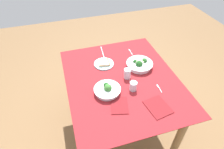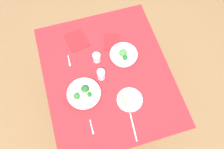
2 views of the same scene
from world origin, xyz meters
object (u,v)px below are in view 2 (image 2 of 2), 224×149
Objects in this scene: water_glass_side at (97,58)px; napkin_folded_lower at (77,40)px; broccoli_bowl_far at (124,55)px; table_knife_left at (133,127)px; broccoli_bowl_near at (84,94)px; fork_by_near_bowl at (69,61)px; bread_side_plate at (130,100)px; napkin_folded_upper at (112,42)px; fork_by_far_bowl at (92,128)px; water_glass_center at (101,75)px.

water_glass_side is 0.27m from napkin_folded_lower.
table_knife_left is (0.59, -0.11, -0.03)m from broccoli_bowl_far.
fork_by_near_bowl is (-0.33, -0.05, -0.03)m from broccoli_bowl_near.
broccoli_bowl_near is at bearing -113.34° from bread_side_plate.
napkin_folded_upper is (-0.13, 0.17, -0.04)m from water_glass_side.
fork_by_near_bowl is (-0.47, -0.38, -0.01)m from bread_side_plate.
napkin_folded_upper is at bearing 103.33° from fork_by_near_bowl.
table_knife_left is at bearing -4.44° from napkin_folded_upper.
broccoli_bowl_far is at bearing 141.99° from fork_by_far_bowl.
fork_by_near_bowl is at bearing -171.23° from broccoli_bowl_near.
napkin_folded_lower reaches higher than fork_by_far_bowl.
broccoli_bowl_far is 2.41× the size of water_glass_center.
napkin_folded_lower is at bearing -159.80° from table_knife_left.
water_glass_center is (0.13, -0.23, 0.02)m from broccoli_bowl_far.
fork_by_near_bowl is at bearing -29.94° from napkin_folded_lower.
water_glass_center reaches higher than broccoli_bowl_near.
broccoli_bowl_far is 0.26m from water_glass_center.
napkin_folded_upper is at bearing -179.24° from table_knife_left.
fork_by_far_bowl is 0.59m from fork_by_near_bowl.
bread_side_plate reaches higher than fork_by_near_bowl.
table_knife_left is 1.20× the size of napkin_folded_upper.
fork_by_near_bowl is (-0.05, -0.23, -0.04)m from water_glass_side.
broccoli_bowl_far is 0.47m from broccoli_bowl_near.
fork_by_far_bowl is at bearing -18.89° from water_glass_side.
bread_side_plate is at bearing -10.77° from broccoli_bowl_far.
broccoli_bowl_far is 0.18m from napkin_folded_upper.
water_glass_center is 0.45× the size of table_knife_left.
broccoli_bowl_near reaches higher than napkin_folded_lower.
napkin_folded_upper is at bearing 153.03° from fork_by_far_bowl.
fork_by_far_bowl is (0.38, -0.18, -0.05)m from water_glass_center.
water_glass_center is 0.95× the size of fork_by_near_bowl.
broccoli_bowl_near is 0.32m from water_glass_side.
fork_by_far_bowl is at bearing -27.82° from napkin_folded_upper.
bread_side_plate is at bearing 174.80° from table_knife_left.
water_glass_side is at bearing -98.54° from broccoli_bowl_far.
napkin_folded_lower is at bearing -157.59° from bread_side_plate.
water_glass_center reaches higher than table_knife_left.
bread_side_plate is 1.83× the size of fork_by_far_bowl.
napkin_folded_upper is (-0.55, 0.02, -0.01)m from bread_side_plate.
fork_by_near_bowl is at bearing -141.15° from bread_side_plate.
napkin_folded_upper is (-0.08, 0.40, 0.00)m from fork_by_near_bowl.
water_glass_side is 0.24m from fork_by_near_bowl.
napkin_folded_upper is at bearing 70.02° from napkin_folded_lower.
water_glass_side reaches higher than table_knife_left.
water_glass_center is 0.42m from napkin_folded_lower.
water_glass_side is (-0.16, 0.01, -0.01)m from water_glass_center.
fork_by_far_bowl is 1.09× the size of fork_by_near_bowl.
napkin_folded_upper is (-0.76, 0.06, 0.00)m from table_knife_left.
bread_side_plate reaches higher than table_knife_left.
napkin_folded_lower is at bearing 173.70° from broccoli_bowl_near.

